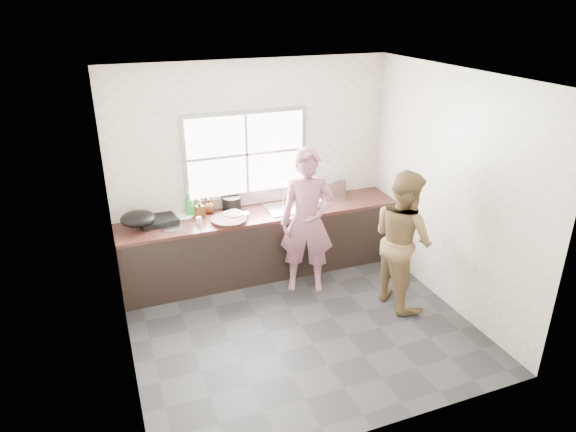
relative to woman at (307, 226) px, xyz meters
name	(u,v)px	position (x,y,z in m)	size (l,w,h in m)	color
floor	(301,326)	(-0.38, -0.74, -0.84)	(3.60, 3.20, 0.01)	#2C2C2F
ceiling	(304,76)	(-0.38, -0.74, 1.87)	(3.60, 3.20, 0.01)	silver
wall_back	(254,168)	(-0.38, 0.87, 0.51)	(3.60, 0.01, 2.70)	beige
wall_left	(116,243)	(-2.19, -0.74, 0.51)	(0.01, 3.20, 2.70)	beige
wall_right	(450,191)	(1.42, -0.74, 0.51)	(0.01, 3.20, 2.70)	beige
wall_front	(385,293)	(-0.38, -2.34, 0.51)	(3.60, 0.01, 2.70)	beige
cabinet	(263,244)	(-0.38, 0.55, -0.43)	(3.60, 0.62, 0.82)	black
countertop	(262,214)	(-0.38, 0.55, 0.00)	(3.60, 0.64, 0.04)	#3D1E19
sink	(288,208)	(-0.03, 0.55, 0.03)	(0.55, 0.45, 0.02)	silver
faucet	(283,192)	(-0.03, 0.75, 0.17)	(0.02, 0.02, 0.30)	silver
window_frame	(246,154)	(-0.48, 0.85, 0.71)	(1.60, 0.05, 1.10)	#9EA0A5
window_glazing	(247,155)	(-0.48, 0.83, 0.71)	(1.50, 0.01, 1.00)	white
woman	(307,226)	(0.00, 0.00, 0.00)	(0.61, 0.40, 1.67)	#A26175
person_side	(403,239)	(0.90, -0.68, -0.02)	(0.80, 0.62, 1.64)	brown
cutting_board	(229,220)	(-0.85, 0.42, 0.04)	(0.44, 0.44, 0.04)	black
cleaver	(240,214)	(-0.68, 0.51, 0.07)	(0.21, 0.11, 0.01)	#B8BBBF
bowl_mince	(234,215)	(-0.76, 0.54, 0.05)	(0.23, 0.23, 0.06)	white
bowl_crabs	(312,203)	(0.30, 0.54, 0.05)	(0.19, 0.19, 0.06)	silver
bowl_held	(314,206)	(0.29, 0.44, 0.05)	(0.19, 0.19, 0.06)	white
black_pot	(232,203)	(-0.71, 0.78, 0.11)	(0.24, 0.24, 0.17)	black
plate_food	(184,216)	(-1.33, 0.77, 0.03)	(0.24, 0.24, 0.02)	white
bottle_green	(190,204)	(-1.25, 0.78, 0.17)	(0.11, 0.11, 0.29)	green
bottle_brown_tall	(200,209)	(-1.15, 0.68, 0.13)	(0.10, 0.10, 0.21)	#513214
bottle_brown_short	(209,206)	(-1.01, 0.78, 0.11)	(0.14, 0.14, 0.17)	#442411
glass_jar	(199,220)	(-1.20, 0.49, 0.07)	(0.06, 0.06, 0.09)	white
burner	(157,219)	(-1.67, 0.73, 0.06)	(0.44, 0.44, 0.07)	black
wok	(138,218)	(-1.89, 0.60, 0.16)	(0.40, 0.40, 0.15)	black
dish_rack	(330,187)	(0.66, 0.76, 0.16)	(0.35, 0.25, 0.27)	silver
pot_lid_left	(172,228)	(-1.53, 0.48, 0.03)	(0.25, 0.25, 0.01)	#B9BAC0
pot_lid_right	(167,218)	(-1.53, 0.78, 0.03)	(0.25, 0.25, 0.01)	#A7A9AD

